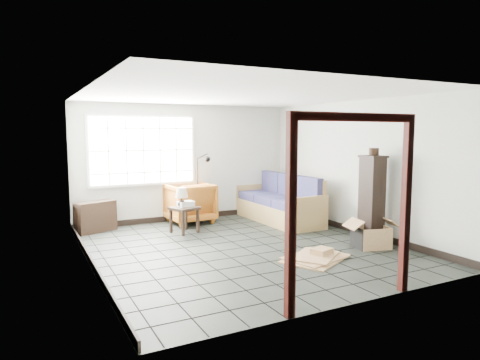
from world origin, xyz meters
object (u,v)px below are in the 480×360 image
futon_sofa (281,204)px  tall_shelf (372,199)px  armchair (189,201)px  side_table (184,212)px

futon_sofa → tall_shelf: size_ratio=1.50×
armchair → tall_shelf: bearing=120.5°
armchair → side_table: 0.98m
futon_sofa → side_table: futon_sofa is taller
armchair → tall_shelf: size_ratio=0.61×
futon_sofa → tall_shelf: bearing=-82.5°
armchair → tall_shelf: 3.92m
armchair → futon_sofa: bearing=152.7°
futon_sofa → armchair: size_ratio=2.46×
armchair → tall_shelf: (2.23, -3.21, 0.32)m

